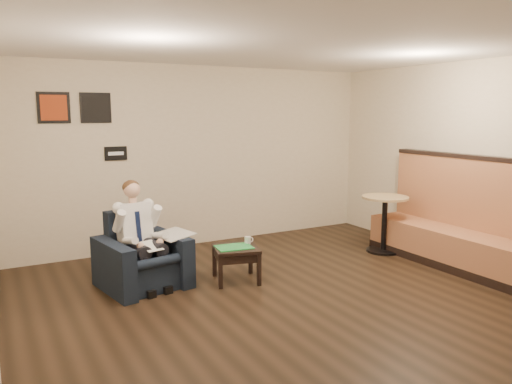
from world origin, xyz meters
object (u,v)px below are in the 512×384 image
seated_man (146,239)px  coffee_mug (248,240)px  side_table (236,264)px  banquette (465,214)px  armchair (142,251)px  cafe_table (384,224)px  smartphone (237,243)px  green_folder (234,247)px

seated_man → coffee_mug: (1.25, -0.19, -0.13)m
side_table → banquette: banquette is taller
armchair → seated_man: size_ratio=0.75×
side_table → banquette: size_ratio=0.18×
seated_man → side_table: (1.06, -0.25, -0.39)m
armchair → cafe_table: bearing=-14.4°
side_table → coffee_mug: 0.34m
smartphone → armchair: bearing=-165.7°
green_folder → cafe_table: cafe_table is taller
side_table → banquette: bearing=-19.4°
green_folder → smartphone: (0.12, 0.15, -0.00)m
green_folder → armchair: bearing=160.1°
armchair → banquette: bearing=-29.5°
banquette → seated_man: bearing=162.2°
cafe_table → side_table: bearing=-177.7°
smartphone → green_folder: bearing=-104.0°
seated_man → banquette: bearing=-28.1°
side_table → green_folder: bearing=-161.8°
armchair → cafe_table: size_ratio=1.08×
green_folder → banquette: banquette is taller
banquette → coffee_mug: bearing=158.1°
green_folder → smartphone: size_ratio=3.21×
coffee_mug → smartphone: (-0.11, 0.07, -0.04)m
green_folder → cafe_table: 2.58m
coffee_mug → banquette: (2.71, -1.09, 0.26)m
coffee_mug → seated_man: bearing=171.6°
seated_man → smartphone: 1.16m
smartphone → cafe_table: 2.45m
seated_man → side_table: 1.15m
green_folder → side_table: bearing=18.2°
armchair → banquette: size_ratio=0.32×
banquette → cafe_table: (-0.37, 1.13, -0.32)m
seated_man → smartphone: (1.14, -0.11, -0.17)m
banquette → cafe_table: size_ratio=3.42×
green_folder → coffee_mug: 0.25m
side_table → cafe_table: cafe_table is taller
armchair → coffee_mug: (1.28, -0.30, 0.04)m
cafe_table → coffee_mug: bearing=-179.1°
smartphone → banquette: banquette is taller
armchair → green_folder: size_ratio=2.11×
seated_man → smartphone: seated_man is taller
green_folder → coffee_mug: bearing=18.2°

